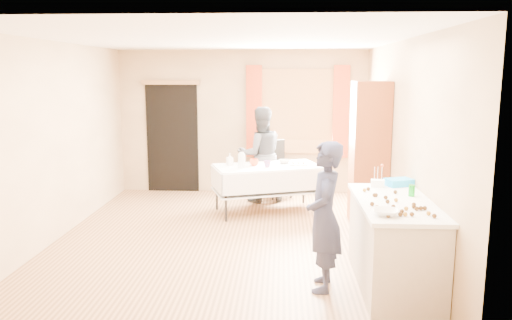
# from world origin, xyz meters

# --- Properties ---
(floor) EXTENTS (4.50, 5.50, 0.02)m
(floor) POSITION_xyz_m (0.00, 0.00, -0.01)
(floor) COLOR #9E7047
(floor) RESTS_ON ground
(ceiling) EXTENTS (4.50, 5.50, 0.02)m
(ceiling) POSITION_xyz_m (0.00, 0.00, 2.61)
(ceiling) COLOR white
(ceiling) RESTS_ON floor
(wall_back) EXTENTS (4.50, 0.02, 2.60)m
(wall_back) POSITION_xyz_m (0.00, 2.76, 1.30)
(wall_back) COLOR tan
(wall_back) RESTS_ON floor
(wall_front) EXTENTS (4.50, 0.02, 2.60)m
(wall_front) POSITION_xyz_m (0.00, -2.76, 1.30)
(wall_front) COLOR tan
(wall_front) RESTS_ON floor
(wall_left) EXTENTS (0.02, 5.50, 2.60)m
(wall_left) POSITION_xyz_m (-2.26, 0.00, 1.30)
(wall_left) COLOR tan
(wall_left) RESTS_ON floor
(wall_right) EXTENTS (0.02, 5.50, 2.60)m
(wall_right) POSITION_xyz_m (2.26, 0.00, 1.30)
(wall_right) COLOR tan
(wall_right) RESTS_ON floor
(window_frame) EXTENTS (1.32, 0.06, 1.52)m
(window_frame) POSITION_xyz_m (1.00, 2.72, 1.50)
(window_frame) COLOR olive
(window_frame) RESTS_ON wall_back
(window_pane) EXTENTS (1.20, 0.02, 1.40)m
(window_pane) POSITION_xyz_m (1.00, 2.71, 1.50)
(window_pane) COLOR white
(window_pane) RESTS_ON wall_back
(curtain_left) EXTENTS (0.28, 0.06, 1.65)m
(curtain_left) POSITION_xyz_m (0.22, 2.67, 1.50)
(curtain_left) COLOR #B5391A
(curtain_left) RESTS_ON wall_back
(curtain_right) EXTENTS (0.28, 0.06, 1.65)m
(curtain_right) POSITION_xyz_m (1.78, 2.67, 1.50)
(curtain_right) COLOR #B5391A
(curtain_right) RESTS_ON wall_back
(doorway) EXTENTS (0.95, 0.04, 2.00)m
(doorway) POSITION_xyz_m (-1.30, 2.73, 1.00)
(doorway) COLOR black
(doorway) RESTS_ON floor
(door_lintel) EXTENTS (1.05, 0.06, 0.08)m
(door_lintel) POSITION_xyz_m (-1.30, 2.70, 2.02)
(door_lintel) COLOR olive
(door_lintel) RESTS_ON wall_back
(cabinet) EXTENTS (0.50, 0.60, 2.08)m
(cabinet) POSITION_xyz_m (1.99, 0.86, 1.04)
(cabinet) COLOR brown
(cabinet) RESTS_ON floor
(counter) EXTENTS (0.76, 1.60, 0.91)m
(counter) POSITION_xyz_m (1.89, -1.36, 0.45)
(counter) COLOR #BBAD9D
(counter) RESTS_ON floor
(party_table) EXTENTS (1.85, 1.34, 0.75)m
(party_table) POSITION_xyz_m (0.51, 1.38, 0.44)
(party_table) COLOR black
(party_table) RESTS_ON floor
(chair) EXTENTS (0.55, 0.55, 1.00)m
(chair) POSITION_xyz_m (0.65, 2.38, 0.30)
(chair) COLOR black
(chair) RESTS_ON floor
(girl) EXTENTS (0.62, 0.46, 1.53)m
(girl) POSITION_xyz_m (1.16, -1.47, 0.76)
(girl) COLOR #1E203A
(girl) RESTS_ON floor
(woman) EXTENTS (1.14, 1.07, 1.63)m
(woman) POSITION_xyz_m (0.37, 2.04, 0.81)
(woman) COLOR black
(woman) RESTS_ON floor
(soda_can) EXTENTS (0.09, 0.09, 0.12)m
(soda_can) POSITION_xyz_m (2.10, -1.16, 0.97)
(soda_can) COLOR #128F1A
(soda_can) RESTS_ON counter
(mixing_bowl) EXTENTS (0.33, 0.33, 0.06)m
(mixing_bowl) POSITION_xyz_m (1.68, -1.89, 0.94)
(mixing_bowl) COLOR white
(mixing_bowl) RESTS_ON counter
(foam_block) EXTENTS (0.16, 0.12, 0.08)m
(foam_block) POSITION_xyz_m (1.82, -0.73, 0.95)
(foam_block) COLOR white
(foam_block) RESTS_ON counter
(blue_basket) EXTENTS (0.35, 0.29, 0.08)m
(blue_basket) POSITION_xyz_m (2.08, -0.66, 0.95)
(blue_basket) COLOR #1AA1F4
(blue_basket) RESTS_ON counter
(pitcher) EXTENTS (0.15, 0.15, 0.22)m
(pitcher) POSITION_xyz_m (0.11, 1.16, 0.86)
(pitcher) COLOR silver
(pitcher) RESTS_ON party_table
(cup_red) EXTENTS (0.14, 0.14, 0.11)m
(cup_red) POSITION_xyz_m (0.29, 1.37, 0.80)
(cup_red) COLOR #DD4A23
(cup_red) RESTS_ON party_table
(cup_rainbow) EXTENTS (0.11, 0.11, 0.10)m
(cup_rainbow) POSITION_xyz_m (0.51, 1.25, 0.80)
(cup_rainbow) COLOR red
(cup_rainbow) RESTS_ON party_table
(small_bowl) EXTENTS (0.21, 0.21, 0.06)m
(small_bowl) POSITION_xyz_m (0.77, 1.60, 0.78)
(small_bowl) COLOR white
(small_bowl) RESTS_ON party_table
(pastry_tray) EXTENTS (0.30, 0.22, 0.02)m
(pastry_tray) POSITION_xyz_m (0.99, 1.46, 0.76)
(pastry_tray) COLOR white
(pastry_tray) RESTS_ON party_table
(bottle) EXTENTS (0.16, 0.16, 0.19)m
(bottle) POSITION_xyz_m (-0.09, 1.38, 0.84)
(bottle) COLOR white
(bottle) RESTS_ON party_table
(cake_balls) EXTENTS (0.53, 1.08, 0.04)m
(cake_balls) POSITION_xyz_m (1.84, -1.60, 0.93)
(cake_balls) COLOR #3F2314
(cake_balls) RESTS_ON counter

